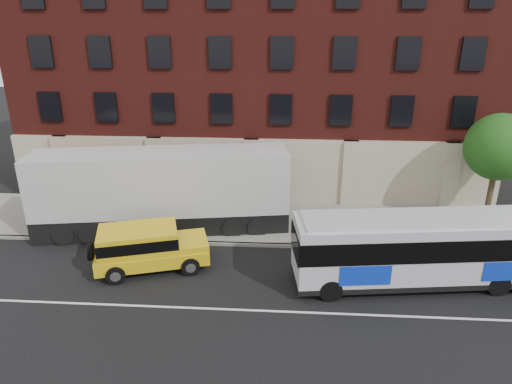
# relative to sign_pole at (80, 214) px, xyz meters

# --- Properties ---
(ground) EXTENTS (120.00, 120.00, 0.00)m
(ground) POSITION_rel_sign_pole_xyz_m (8.50, -6.15, -1.45)
(ground) COLOR black
(ground) RESTS_ON ground
(sidewalk) EXTENTS (60.00, 6.00, 0.15)m
(sidewalk) POSITION_rel_sign_pole_xyz_m (8.50, 2.85, -1.38)
(sidewalk) COLOR gray
(sidewalk) RESTS_ON ground
(kerb) EXTENTS (60.00, 0.25, 0.15)m
(kerb) POSITION_rel_sign_pole_xyz_m (8.50, -0.15, -1.38)
(kerb) COLOR gray
(kerb) RESTS_ON ground
(lane_line) EXTENTS (60.00, 0.12, 0.01)m
(lane_line) POSITION_rel_sign_pole_xyz_m (8.50, -5.65, -1.45)
(lane_line) COLOR silver
(lane_line) RESTS_ON ground
(building) EXTENTS (30.00, 12.10, 15.00)m
(building) POSITION_rel_sign_pole_xyz_m (8.49, 10.77, 6.13)
(building) COLOR #551914
(building) RESTS_ON sidewalk
(sign_pole) EXTENTS (0.30, 0.20, 2.50)m
(sign_pole) POSITION_rel_sign_pole_xyz_m (0.00, 0.00, 0.00)
(sign_pole) COLOR slate
(sign_pole) RESTS_ON ground
(street_tree) EXTENTS (3.60, 3.60, 6.20)m
(street_tree) POSITION_rel_sign_pole_xyz_m (22.04, 3.34, 2.96)
(street_tree) COLOR #382A1C
(street_tree) RESTS_ON sidewalk
(city_bus) EXTENTS (11.93, 3.93, 3.21)m
(city_bus) POSITION_rel_sign_pole_xyz_m (16.88, -3.08, 0.32)
(city_bus) COLOR silver
(city_bus) RESTS_ON ground
(yellow_suv) EXTENTS (5.56, 3.50, 2.07)m
(yellow_suv) POSITION_rel_sign_pole_xyz_m (4.26, -2.67, -0.27)
(yellow_suv) COLOR yellow
(yellow_suv) RESTS_ON ground
(shipping_container) EXTENTS (13.70, 4.80, 4.48)m
(shipping_container) POSITION_rel_sign_pole_xyz_m (4.01, 1.45, 0.76)
(shipping_container) COLOR black
(shipping_container) RESTS_ON ground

